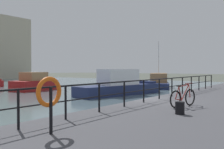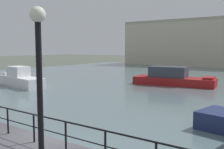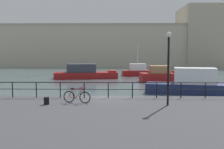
{
  "view_description": "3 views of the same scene",
  "coord_description": "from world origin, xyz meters",
  "px_view_note": "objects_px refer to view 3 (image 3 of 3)",
  "views": [
    {
      "loc": [
        -11.88,
        -6.56,
        2.55
      ],
      "look_at": [
        0.18,
        2.38,
        2.22
      ],
      "focal_mm": 40.18,
      "sensor_mm": 36.0,
      "label": 1
    },
    {
      "loc": [
        7.96,
        -6.78,
        4.47
      ],
      "look_at": [
        0.08,
        4.3,
        3.08
      ],
      "focal_mm": 42.11,
      "sensor_mm": 36.0,
      "label": 2
    },
    {
      "loc": [
        0.78,
        -19.98,
        4.17
      ],
      "look_at": [
        0.31,
        2.84,
        2.27
      ],
      "focal_mm": 45.54,
      "sensor_mm": 36.0,
      "label": 3
    }
  ],
  "objects_px": {
    "moored_harbor_tender": "(85,73)",
    "parked_bicycle": "(77,97)",
    "quay_lamp_post": "(168,58)",
    "mooring_bollard": "(46,101)",
    "harbor_building": "(137,44)",
    "moored_green_narrowboat": "(140,71)",
    "moored_blue_motorboat": "(160,75)",
    "moored_cabin_cruiser": "(197,84)"
  },
  "relations": [
    {
      "from": "moored_harbor_tender",
      "to": "parked_bicycle",
      "type": "relative_size",
      "value": 5.64
    },
    {
      "from": "harbor_building",
      "to": "moored_cabin_cruiser",
      "type": "relative_size",
      "value": 6.07
    },
    {
      "from": "moored_blue_motorboat",
      "to": "quay_lamp_post",
      "type": "xyz_separation_m",
      "value": [
        -2.78,
        -21.91,
        2.88
      ]
    },
    {
      "from": "harbor_building",
      "to": "mooring_bollard",
      "type": "xyz_separation_m",
      "value": [
        -9.59,
        -64.23,
        -4.81
      ]
    },
    {
      "from": "moored_green_narrowboat",
      "to": "moored_cabin_cruiser",
      "type": "bearing_deg",
      "value": -86.52
    },
    {
      "from": "harbor_building",
      "to": "moored_cabin_cruiser",
      "type": "distance_m",
      "value": 53.69
    },
    {
      "from": "moored_blue_motorboat",
      "to": "moored_green_narrowboat",
      "type": "relative_size",
      "value": 0.87
    },
    {
      "from": "moored_blue_motorboat",
      "to": "mooring_bollard",
      "type": "bearing_deg",
      "value": -120.49
    },
    {
      "from": "moored_cabin_cruiser",
      "to": "quay_lamp_post",
      "type": "bearing_deg",
      "value": -102.35
    },
    {
      "from": "moored_green_narrowboat",
      "to": "mooring_bollard",
      "type": "height_order",
      "value": "moored_green_narrowboat"
    },
    {
      "from": "mooring_bollard",
      "to": "quay_lamp_post",
      "type": "xyz_separation_m",
      "value": [
        7.22,
        -0.07,
        2.56
      ]
    },
    {
      "from": "moored_cabin_cruiser",
      "to": "moored_blue_motorboat",
      "type": "bearing_deg",
      "value": 111.01
    },
    {
      "from": "moored_green_narrowboat",
      "to": "mooring_bollard",
      "type": "bearing_deg",
      "value": -111.95
    },
    {
      "from": "moored_harbor_tender",
      "to": "harbor_building",
      "type": "bearing_deg",
      "value": 67.01
    },
    {
      "from": "moored_harbor_tender",
      "to": "moored_blue_motorboat",
      "type": "height_order",
      "value": "moored_harbor_tender"
    },
    {
      "from": "mooring_bollard",
      "to": "moored_blue_motorboat",
      "type": "bearing_deg",
      "value": 65.4
    },
    {
      "from": "harbor_building",
      "to": "moored_blue_motorboat",
      "type": "bearing_deg",
      "value": -89.44
    },
    {
      "from": "harbor_building",
      "to": "moored_green_narrowboat",
      "type": "distance_m",
      "value": 33.55
    },
    {
      "from": "mooring_bollard",
      "to": "parked_bicycle",
      "type": "bearing_deg",
      "value": 17.39
    },
    {
      "from": "harbor_building",
      "to": "moored_harbor_tender",
      "type": "relative_size",
      "value": 6.24
    },
    {
      "from": "quay_lamp_post",
      "to": "mooring_bollard",
      "type": "bearing_deg",
      "value": 179.46
    },
    {
      "from": "moored_cabin_cruiser",
      "to": "moored_green_narrowboat",
      "type": "height_order",
      "value": "moored_green_narrowboat"
    },
    {
      "from": "moored_cabin_cruiser",
      "to": "parked_bicycle",
      "type": "height_order",
      "value": "moored_cabin_cruiser"
    },
    {
      "from": "parked_bicycle",
      "to": "quay_lamp_post",
      "type": "relative_size",
      "value": 0.4
    },
    {
      "from": "mooring_bollard",
      "to": "moored_green_narrowboat",
      "type": "bearing_deg",
      "value": 75.66
    },
    {
      "from": "harbor_building",
      "to": "quay_lamp_post",
      "type": "bearing_deg",
      "value": -92.11
    },
    {
      "from": "moored_green_narrowboat",
      "to": "quay_lamp_post",
      "type": "bearing_deg",
      "value": -98.96
    },
    {
      "from": "moored_green_narrowboat",
      "to": "parked_bicycle",
      "type": "xyz_separation_m",
      "value": [
        -6.21,
        -30.59,
        0.59
      ]
    },
    {
      "from": "moored_cabin_cruiser",
      "to": "moored_blue_motorboat",
      "type": "xyz_separation_m",
      "value": [
        -1.93,
        11.01,
        -0.06
      ]
    },
    {
      "from": "moored_cabin_cruiser",
      "to": "parked_bicycle",
      "type": "xyz_separation_m",
      "value": [
        -10.19,
        -10.28,
        0.42
      ]
    },
    {
      "from": "harbor_building",
      "to": "moored_cabin_cruiser",
      "type": "height_order",
      "value": "harbor_building"
    },
    {
      "from": "harbor_building",
      "to": "mooring_bollard",
      "type": "height_order",
      "value": "harbor_building"
    },
    {
      "from": "moored_cabin_cruiser",
      "to": "moored_harbor_tender",
      "type": "bearing_deg",
      "value": 140.54
    },
    {
      "from": "moored_blue_motorboat",
      "to": "parked_bicycle",
      "type": "xyz_separation_m",
      "value": [
        -8.26,
        -21.29,
        0.49
      ]
    },
    {
      "from": "moored_green_narrowboat",
      "to": "mooring_bollard",
      "type": "xyz_separation_m",
      "value": [
        -7.96,
        -31.13,
        0.42
      ]
    },
    {
      "from": "quay_lamp_post",
      "to": "moored_cabin_cruiser",
      "type": "bearing_deg",
      "value": 66.59
    },
    {
      "from": "harbor_building",
      "to": "quay_lamp_post",
      "type": "height_order",
      "value": "harbor_building"
    },
    {
      "from": "moored_blue_motorboat",
      "to": "parked_bicycle",
      "type": "bearing_deg",
      "value": -117.08
    },
    {
      "from": "moored_cabin_cruiser",
      "to": "moored_blue_motorboat",
      "type": "height_order",
      "value": "moored_cabin_cruiser"
    },
    {
      "from": "parked_bicycle",
      "to": "mooring_bollard",
      "type": "distance_m",
      "value": 1.84
    },
    {
      "from": "moored_harbor_tender",
      "to": "moored_green_narrowboat",
      "type": "distance_m",
      "value": 10.0
    },
    {
      "from": "moored_harbor_tender",
      "to": "moored_blue_motorboat",
      "type": "xyz_separation_m",
      "value": [
        10.76,
        -4.39,
        0.02
      ]
    }
  ]
}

